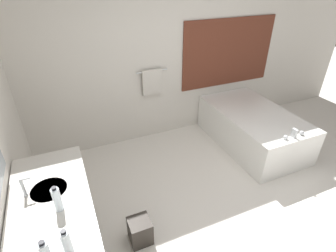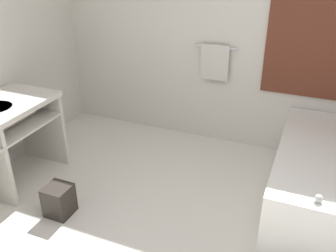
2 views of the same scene
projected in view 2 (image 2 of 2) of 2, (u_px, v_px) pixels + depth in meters
name	position (u px, v px, depth m)	size (l,w,h in m)	color
wall_back_with_blinds	(250.00, 31.00, 3.96)	(7.40, 0.13, 2.70)	silver
bathtub	(334.00, 179.00, 3.33)	(1.01, 1.73, 0.69)	white
waste_bin	(59.00, 200.00, 3.32)	(0.22, 0.22, 0.29)	#2D2823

